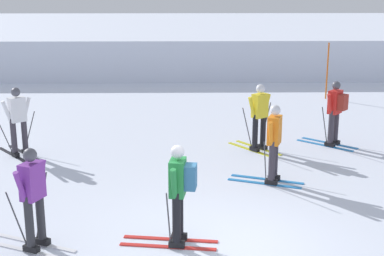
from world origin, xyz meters
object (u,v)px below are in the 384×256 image
(skier_red, at_px, (335,110))
(skier_purple, at_px, (33,196))
(skier_orange, at_px, (274,142))
(skier_yellow, at_px, (259,115))
(trail_marker_pole, at_px, (327,71))
(skier_green, at_px, (179,190))
(skier_white, at_px, (18,120))

(skier_red, bearing_deg, skier_purple, -138.23)
(skier_orange, bearing_deg, skier_yellow, 89.83)
(skier_yellow, bearing_deg, skier_orange, -90.17)
(skier_orange, height_order, trail_marker_pole, trail_marker_pole)
(trail_marker_pole, bearing_deg, skier_red, -102.10)
(skier_green, xyz_separation_m, skier_red, (3.99, 5.53, -0.00))
(skier_purple, relative_size, skier_white, 1.00)
(skier_green, height_order, skier_red, same)
(skier_purple, bearing_deg, skier_yellow, 50.73)
(skier_white, relative_size, skier_red, 1.00)
(trail_marker_pole, bearing_deg, skier_white, -144.60)
(skier_yellow, relative_size, skier_white, 1.00)
(skier_purple, height_order, trail_marker_pole, trail_marker_pole)
(skier_orange, relative_size, skier_red, 1.00)
(skier_red, bearing_deg, skier_green, -125.84)
(skier_orange, relative_size, trail_marker_pole, 0.85)
(skier_yellow, distance_m, skier_green, 5.53)
(skier_orange, distance_m, skier_red, 3.36)
(skier_green, xyz_separation_m, trail_marker_pole, (5.24, 11.37, 0.05))
(skier_yellow, bearing_deg, skier_red, 10.42)
(skier_purple, distance_m, trail_marker_pole, 13.75)
(skier_orange, bearing_deg, skier_red, 53.14)
(trail_marker_pole, bearing_deg, skier_yellow, -117.68)
(skier_orange, height_order, skier_green, same)
(skier_red, distance_m, trail_marker_pole, 5.98)
(skier_yellow, bearing_deg, trail_marker_pole, 62.32)
(skier_green, xyz_separation_m, skier_white, (-3.95, 4.84, -0.04))
(skier_orange, distance_m, skier_white, 6.25)
(skier_yellow, height_order, skier_white, same)
(skier_purple, bearing_deg, skier_white, 108.16)
(skier_red, relative_size, trail_marker_pole, 0.85)
(skier_green, relative_size, skier_white, 1.00)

